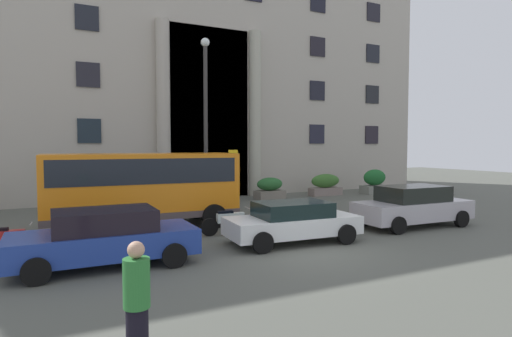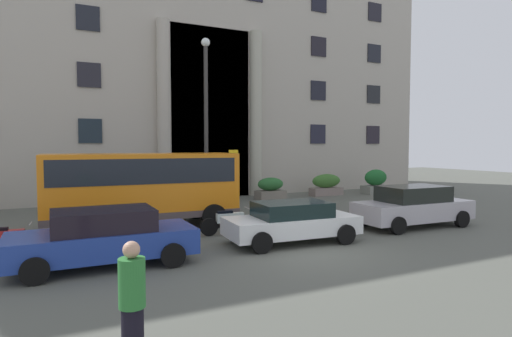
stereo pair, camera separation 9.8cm
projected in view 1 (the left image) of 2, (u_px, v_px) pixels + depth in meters
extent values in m
cube|color=#54564E|center=(306.00, 252.00, 12.36)|extent=(80.00, 64.00, 0.12)
cube|color=#B0A79A|center=(158.00, 60.00, 27.51)|extent=(35.03, 9.00, 17.20)
cube|color=black|center=(210.00, 113.00, 24.59)|extent=(4.82, 0.12, 9.86)
cylinder|color=#B0A89A|center=(163.00, 111.00, 23.07)|extent=(0.75, 0.75, 9.86)
cylinder|color=#AFAC99|center=(255.00, 114.00, 25.55)|extent=(0.75, 0.75, 9.86)
cube|color=black|center=(89.00, 131.00, 21.63)|extent=(1.14, 0.08, 1.25)
cube|color=black|center=(317.00, 134.00, 27.89)|extent=(1.14, 0.08, 1.25)
cube|color=black|center=(372.00, 135.00, 29.98)|extent=(1.14, 0.08, 1.25)
cube|color=black|center=(88.00, 75.00, 21.47)|extent=(1.14, 0.08, 1.25)
cube|color=black|center=(317.00, 91.00, 27.74)|extent=(1.14, 0.08, 1.25)
cube|color=black|center=(372.00, 94.00, 29.83)|extent=(1.14, 0.08, 1.25)
cube|color=black|center=(87.00, 18.00, 21.32)|extent=(1.14, 0.08, 1.25)
cube|color=black|center=(318.00, 47.00, 27.58)|extent=(1.14, 0.08, 1.25)
cube|color=black|center=(373.00, 54.00, 29.67)|extent=(1.14, 0.08, 1.25)
cube|color=black|center=(318.00, 2.00, 27.43)|extent=(1.14, 0.08, 1.25)
cube|color=black|center=(374.00, 12.00, 29.51)|extent=(1.14, 0.08, 1.25)
cube|color=orange|center=(142.00, 185.00, 15.59)|extent=(6.87, 2.64, 2.30)
cube|color=black|center=(142.00, 170.00, 15.55)|extent=(6.46, 2.65, 0.88)
cube|color=black|center=(227.00, 173.00, 16.92)|extent=(0.15, 1.97, 1.10)
cube|color=#4E4343|center=(143.00, 213.00, 15.64)|extent=(6.87, 2.68, 0.24)
cylinder|color=black|center=(196.00, 208.00, 17.68)|extent=(0.91, 0.32, 0.90)
cylinder|color=black|center=(214.00, 216.00, 15.55)|extent=(0.91, 0.32, 0.90)
cylinder|color=black|center=(73.00, 215.00, 15.75)|extent=(0.91, 0.32, 0.90)
cylinder|color=black|center=(73.00, 226.00, 13.61)|extent=(0.91, 0.32, 0.90)
cylinder|color=#939C1C|center=(233.00, 182.00, 19.00)|extent=(0.08, 0.08, 2.79)
cube|color=yellow|center=(233.00, 157.00, 18.91)|extent=(0.44, 0.03, 0.60)
cube|color=slate|center=(270.00, 195.00, 24.06)|extent=(1.64, 0.94, 0.48)
ellipsoid|color=#275F2C|center=(270.00, 184.00, 24.03)|extent=(1.57, 0.85, 0.74)
cube|color=gray|center=(325.00, 191.00, 25.81)|extent=(2.08, 0.73, 0.48)
ellipsoid|color=#376729|center=(325.00, 181.00, 25.78)|extent=(1.99, 0.66, 0.83)
cube|color=gray|center=(77.00, 206.00, 19.36)|extent=(1.74, 0.85, 0.55)
ellipsoid|color=#1B5323|center=(77.00, 191.00, 19.32)|extent=(1.67, 0.76, 0.80)
cube|color=gray|center=(374.00, 189.00, 26.84)|extent=(1.71, 0.93, 0.52)
ellipsoid|color=#1C5D28|center=(375.00, 177.00, 26.79)|extent=(1.64, 0.84, 1.01)
cube|color=#223D99|center=(105.00, 243.00, 10.69)|extent=(4.52, 1.85, 0.63)
cube|color=black|center=(104.00, 220.00, 10.66)|extent=(2.44, 1.62, 0.54)
cylinder|color=black|center=(157.00, 241.00, 12.20)|extent=(0.62, 0.20, 0.62)
cylinder|color=black|center=(174.00, 255.00, 10.56)|extent=(0.62, 0.20, 0.62)
cylinder|color=black|center=(38.00, 253.00, 10.85)|extent=(0.62, 0.20, 0.62)
cylinder|color=black|center=(36.00, 272.00, 9.22)|extent=(0.62, 0.20, 0.62)
cube|color=#B5B1B9|center=(413.00, 210.00, 15.94)|extent=(4.60, 1.89, 0.69)
cube|color=black|center=(413.00, 193.00, 15.91)|extent=(2.50, 1.62, 0.57)
cylinder|color=black|center=(425.00, 212.00, 17.40)|extent=(0.63, 0.22, 0.62)
cylinder|color=black|center=(461.00, 219.00, 15.81)|extent=(0.63, 0.22, 0.62)
cylinder|color=black|center=(365.00, 217.00, 16.10)|extent=(0.63, 0.22, 0.62)
cylinder|color=black|center=(398.00, 225.00, 14.51)|extent=(0.63, 0.22, 0.62)
cube|color=white|center=(292.00, 225.00, 13.29)|extent=(4.25, 1.97, 0.55)
cube|color=black|center=(293.00, 209.00, 13.26)|extent=(2.33, 1.65, 0.46)
cylinder|color=black|center=(317.00, 225.00, 14.65)|extent=(0.63, 0.24, 0.62)
cylinder|color=black|center=(346.00, 234.00, 13.06)|extent=(0.63, 0.24, 0.62)
cylinder|color=black|center=(240.00, 231.00, 13.54)|extent=(0.63, 0.24, 0.62)
cylinder|color=black|center=(263.00, 243.00, 11.95)|extent=(0.63, 0.24, 0.62)
cylinder|color=black|center=(251.00, 224.00, 14.77)|extent=(0.61, 0.16, 0.60)
cylinder|color=black|center=(209.00, 227.00, 14.25)|extent=(0.61, 0.18, 0.60)
cube|color=silver|center=(230.00, 218.00, 14.49)|extent=(0.97, 0.33, 0.32)
cube|color=black|center=(225.00, 213.00, 14.42)|extent=(0.54, 0.25, 0.12)
cylinder|color=#A5A5A8|center=(248.00, 208.00, 14.70)|extent=(0.09, 0.55, 0.03)
cylinder|color=black|center=(36.00, 244.00, 11.79)|extent=(0.61, 0.15, 0.60)
cube|color=red|center=(5.00, 236.00, 11.50)|extent=(0.97, 0.33, 0.32)
cylinder|color=#A5A5A8|center=(31.00, 224.00, 11.71)|extent=(0.08, 0.55, 0.03)
cylinder|color=#2B7432|center=(137.00, 283.00, 5.69)|extent=(0.36, 0.36, 0.67)
sphere|color=tan|center=(136.00, 250.00, 5.67)|extent=(0.23, 0.23, 0.23)
cylinder|color=#363432|center=(206.00, 129.00, 19.66)|extent=(0.18, 0.18, 7.59)
sphere|color=white|center=(205.00, 42.00, 19.44)|extent=(0.40, 0.40, 0.40)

